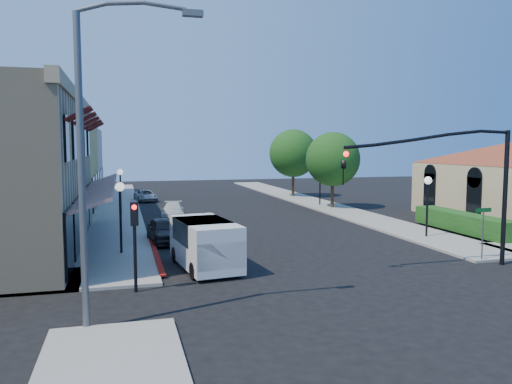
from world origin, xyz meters
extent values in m
plane|color=black|center=(0.00, 0.00, 0.00)|extent=(120.00, 120.00, 0.00)
cube|color=gray|center=(-8.75, 27.00, 0.06)|extent=(3.50, 50.00, 0.12)
cube|color=gray|center=(8.75, 27.00, 0.06)|extent=(3.50, 50.00, 0.12)
cube|color=maroon|center=(-6.90, 8.00, 0.00)|extent=(0.25, 10.00, 0.06)
cube|color=tan|center=(-10.65, 11.00, 7.80)|extent=(0.50, 18.20, 0.60)
cube|color=#561416|center=(-9.60, 11.00, 3.05)|extent=(1.75, 17.00, 0.67)
cube|color=#501110|center=(-9.95, 4.00, 6.55)|extent=(1.02, 1.50, 0.60)
cube|color=#501110|center=(-9.95, 7.40, 6.55)|extent=(1.02, 1.50, 0.60)
cube|color=#501110|center=(-9.95, 10.80, 6.55)|extent=(1.02, 1.50, 0.60)
cube|color=#501110|center=(-9.95, 14.20, 6.55)|extent=(1.02, 1.50, 0.60)
cube|color=#501110|center=(-9.95, 17.60, 6.55)|extent=(1.02, 1.50, 0.60)
cube|color=black|center=(-10.45, 3.50, 1.60)|extent=(0.12, 2.60, 2.60)
cube|color=black|center=(-10.45, 6.90, 1.60)|extent=(0.12, 2.60, 2.60)
cube|color=black|center=(-10.45, 10.30, 1.60)|extent=(0.12, 2.60, 2.60)
cube|color=black|center=(-10.45, 13.70, 1.60)|extent=(0.12, 2.60, 2.60)
cube|color=black|center=(-10.45, 17.10, 1.60)|extent=(0.12, 2.60, 2.60)
cube|color=tan|center=(-15.50, 26.00, 3.80)|extent=(10.00, 12.00, 7.60)
cube|color=#C69A96|center=(-15.50, 38.00, 3.50)|extent=(10.00, 12.00, 7.00)
cube|color=black|center=(14.45, 11.50, 1.80)|extent=(0.12, 1.40, 2.80)
cube|color=black|center=(14.45, 16.50, 1.80)|extent=(0.12, 1.40, 2.80)
cube|color=#1A4614|center=(11.70, 9.00, 0.00)|extent=(1.40, 8.00, 1.10)
cylinder|color=#301F13|center=(8.80, 22.00, 1.05)|extent=(0.28, 0.28, 2.10)
sphere|color=#1A4614|center=(8.80, 22.00, 4.20)|extent=(4.56, 4.56, 4.56)
cylinder|color=#301F13|center=(8.80, 32.00, 1.14)|extent=(0.28, 0.28, 2.27)
sphere|color=#1A4614|center=(8.80, 32.00, 4.55)|extent=(4.94, 4.94, 4.94)
cylinder|color=black|center=(8.00, 1.50, 3.00)|extent=(0.20, 0.20, 6.00)
cylinder|color=black|center=(4.10, 1.50, 5.60)|extent=(7.80, 0.14, 0.14)
imported|color=black|center=(0.20, 1.50, 4.70)|extent=(0.20, 0.16, 1.00)
sphere|color=#FF0C0C|center=(0.20, 1.32, 5.00)|extent=(0.22, 0.22, 0.22)
cylinder|color=black|center=(-8.00, 1.50, 1.50)|extent=(0.12, 0.12, 3.00)
cube|color=black|center=(-8.00, 1.35, 2.90)|extent=(0.28, 0.22, 0.85)
sphere|color=#FF0C0C|center=(-8.00, 1.23, 3.15)|extent=(0.18, 0.18, 0.18)
cylinder|color=#595B5E|center=(-9.50, -2.00, 4.50)|extent=(0.20, 0.20, 9.00)
cylinder|color=#595B5E|center=(-8.00, -2.00, 9.25)|extent=(3.00, 0.12, 0.12)
cube|color=#595B5E|center=(-6.30, -2.00, 9.15)|extent=(0.60, 0.25, 0.18)
cylinder|color=#595B5E|center=(7.50, 2.20, 1.25)|extent=(0.06, 0.06, 2.50)
cube|color=#0C591E|center=(7.50, 2.20, 2.40)|extent=(0.80, 0.04, 0.18)
cylinder|color=black|center=(-8.50, 8.00, 1.60)|extent=(0.12, 0.12, 3.20)
sphere|color=white|center=(-8.50, 8.00, 3.35)|extent=(0.44, 0.44, 0.44)
cylinder|color=black|center=(-8.50, 22.00, 1.60)|extent=(0.12, 0.12, 3.20)
sphere|color=white|center=(-8.50, 22.00, 3.35)|extent=(0.44, 0.44, 0.44)
cylinder|color=black|center=(8.50, 8.00, 1.60)|extent=(0.12, 0.12, 3.20)
sphere|color=white|center=(8.50, 8.00, 3.35)|extent=(0.44, 0.44, 0.44)
cylinder|color=black|center=(8.50, 24.00, 1.60)|extent=(0.12, 0.12, 3.20)
sphere|color=white|center=(8.50, 24.00, 3.35)|extent=(0.44, 0.44, 0.44)
cube|color=silver|center=(-4.98, 4.31, 1.13)|extent=(2.61, 4.95, 1.94)
cube|color=silver|center=(-4.73, 2.28, 1.02)|extent=(2.05, 0.88, 1.08)
cube|color=black|center=(-4.78, 2.65, 1.56)|extent=(1.83, 0.33, 0.97)
cube|color=black|center=(-5.02, 4.63, 1.61)|extent=(2.39, 3.03, 0.97)
cylinder|color=black|center=(-5.69, 2.60, 0.35)|extent=(0.35, 0.74, 0.71)
cylinder|color=black|center=(-6.08, 5.80, 0.35)|extent=(0.35, 0.74, 0.71)
cylinder|color=black|center=(-3.88, 2.82, 0.35)|extent=(0.35, 0.74, 0.71)
cylinder|color=black|center=(-4.27, 6.02, 0.35)|extent=(0.35, 0.74, 0.71)
imported|color=black|center=(-6.20, 10.71, 0.68)|extent=(1.95, 4.14, 1.37)
imported|color=#95969A|center=(-5.20, 13.00, 0.53)|extent=(1.37, 3.28, 1.05)
imported|color=silver|center=(-4.80, 20.00, 0.56)|extent=(2.01, 3.99, 1.11)
imported|color=#9D9EA2|center=(-6.20, 32.00, 0.54)|extent=(2.30, 4.09, 1.08)
camera|label=1|loc=(-8.41, -16.83, 5.33)|focal=35.00mm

